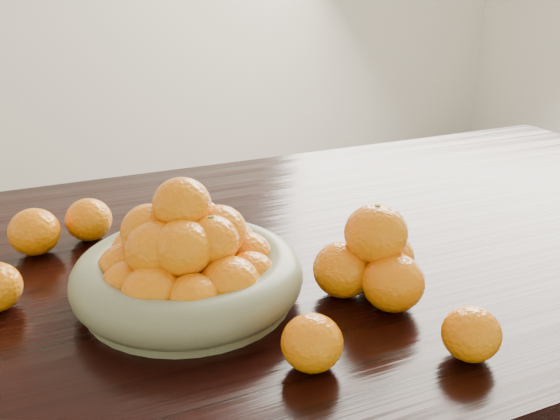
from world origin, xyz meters
name	(u,v)px	position (x,y,z in m)	size (l,w,h in m)	color
dining_table	(299,289)	(0.00, 0.00, 0.66)	(2.00, 1.00, 0.75)	black
fruit_bowl	(187,265)	(-0.23, -0.11, 0.81)	(0.34, 0.34, 0.19)	gray
orange_pyramid	(374,260)	(0.02, -0.20, 0.81)	(0.17, 0.16, 0.14)	orange
loose_orange_1	(312,343)	(-0.14, -0.33, 0.79)	(0.08, 0.08, 0.07)	orange
loose_orange_2	(471,334)	(0.05, -0.39, 0.78)	(0.07, 0.07, 0.07)	orange
loose_orange_3	(34,232)	(-0.43, 0.15, 0.79)	(0.09, 0.09, 0.08)	orange
loose_orange_4	(89,220)	(-0.34, 0.17, 0.79)	(0.08, 0.08, 0.08)	orange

